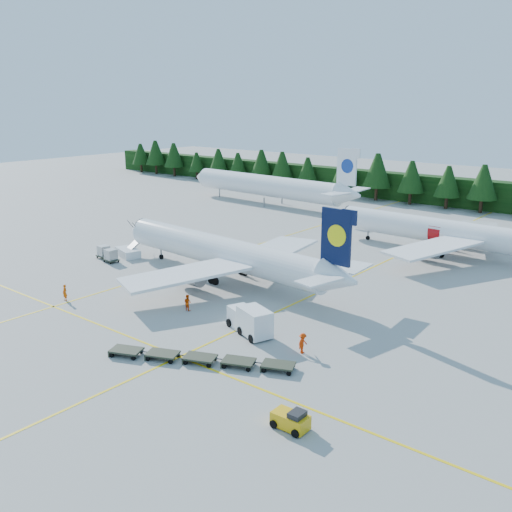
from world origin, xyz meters
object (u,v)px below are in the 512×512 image
Objects in this scene: baggage_tug at (291,420)px; service_truck at (249,319)px; airstairs at (130,250)px; airliner_red at (435,231)px; airliner_navy at (217,251)px.

service_truck is at bearing 138.95° from baggage_tug.
airliner_red is at bearing 59.22° from airstairs.
baggage_tug is at bearing -75.16° from airliner_red.
airliner_navy reaches higher than airliner_red.
airstairs is at bearing -172.89° from airliner_navy.
service_truck is 17.13m from baggage_tug.
service_truck reaches higher than baggage_tug.
airliner_red is 44.94m from airstairs.
airliner_navy is 14.89× the size of baggage_tug.
baggage_tug is (44.50, -21.83, -0.18)m from airstairs.
airstairs is 1.08× the size of service_truck.
airliner_navy is at bearing -117.04° from airliner_red.
airliner_navy is 1.04× the size of airliner_red.
airliner_navy is at bearing 19.77° from airstairs.
airstairs is 2.54× the size of baggage_tug.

